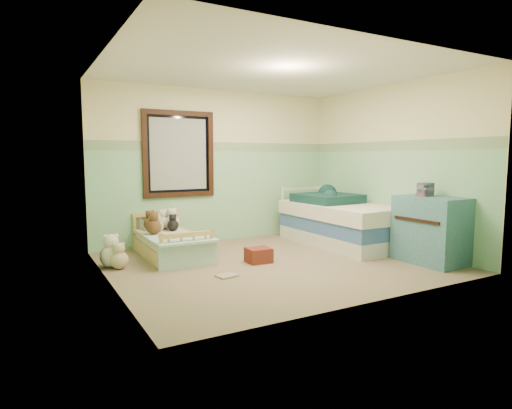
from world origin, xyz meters
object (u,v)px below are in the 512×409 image
plush_floor_cream (111,256)px  twin_bed_frame (341,238)px  dresser (431,230)px  plush_floor_tan (119,260)px  floor_book (227,276)px  toddler_bed_frame (171,249)px  red_pillow (259,255)px

plush_floor_cream → twin_bed_frame: bearing=-5.2°
dresser → plush_floor_tan: bearing=155.7°
twin_bed_frame → floor_book: twin_bed_frame is taller
plush_floor_tan → dresser: bearing=-24.3°
twin_bed_frame → floor_book: size_ratio=8.74×
plush_floor_cream → floor_book: 1.57m
plush_floor_tan → twin_bed_frame: size_ratio=0.11×
toddler_bed_frame → dresser: (2.91, -2.05, 0.35)m
toddler_bed_frame → dresser: 3.57m
twin_bed_frame → floor_book: 2.53m
plush_floor_cream → red_pillow: plush_floor_cream is taller
floor_book → plush_floor_cream: bearing=124.8°
plush_floor_cream → dresser: (3.76, -1.81, 0.30)m
plush_floor_cream → plush_floor_tan: size_ratio=1.28×
plush_floor_cream → dresser: dresser is taller
plush_floor_cream → red_pillow: size_ratio=0.93×
toddler_bed_frame → red_pillow: (0.91, -0.93, 0.00)m
twin_bed_frame → dresser: size_ratio=2.31×
toddler_bed_frame → plush_floor_cream: size_ratio=5.06×
plush_floor_tan → red_pillow: 1.79m
dresser → floor_book: bearing=165.5°
toddler_bed_frame → floor_book: 1.38m
plush_floor_tan → red_pillow: size_ratio=0.73×
twin_bed_frame → floor_book: bearing=-161.6°
twin_bed_frame → plush_floor_cream: bearing=174.8°
toddler_bed_frame → floor_book: toddler_bed_frame is taller
plush_floor_cream → twin_bed_frame: plush_floor_cream is taller
plush_floor_tan → red_pillow: (1.70, -0.55, -0.02)m
twin_bed_frame → plush_floor_tan: bearing=177.0°
floor_book → twin_bed_frame: bearing=8.6°
dresser → floor_book: 2.78m
toddler_bed_frame → plush_floor_tan: plush_floor_tan is taller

